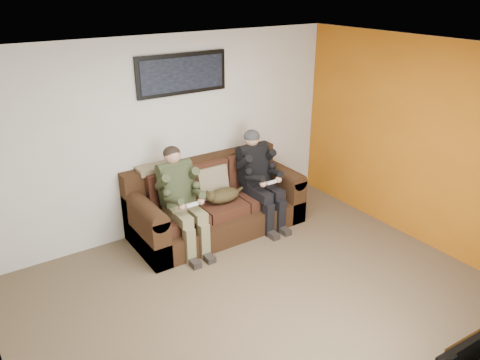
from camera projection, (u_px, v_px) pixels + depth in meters
floor at (271, 308)px, 4.96m from camera, size 5.00×5.00×0.00m
ceiling at (279, 58)px, 3.93m from camera, size 5.00×5.00×0.00m
wall_back at (170, 136)px, 6.16m from camera, size 5.00×0.00×5.00m
wall_right at (436, 148)px, 5.72m from camera, size 0.00×4.50×4.50m
accent_wall_right at (436, 148)px, 5.72m from camera, size 0.00×4.50×4.50m
sofa at (214, 204)px, 6.42m from camera, size 2.32×1.00×0.95m
throw_pillow at (212, 182)px, 6.33m from camera, size 0.44×0.21×0.44m
throw_blanket at (155, 168)px, 6.05m from camera, size 0.48×0.23×0.08m
person_left at (180, 194)px, 5.81m from camera, size 0.51×0.87×1.32m
person_right at (258, 173)px, 6.42m from camera, size 0.51×0.86×1.33m
cat at (222, 195)px, 6.20m from camera, size 0.66×0.26×0.24m
framed_poster at (182, 74)px, 5.92m from camera, size 1.25×0.05×0.52m
television at (471, 354)px, 3.29m from camera, size 1.18×0.21×0.67m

